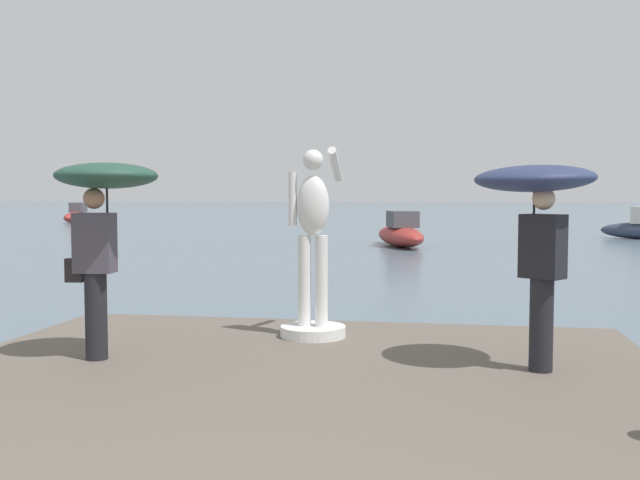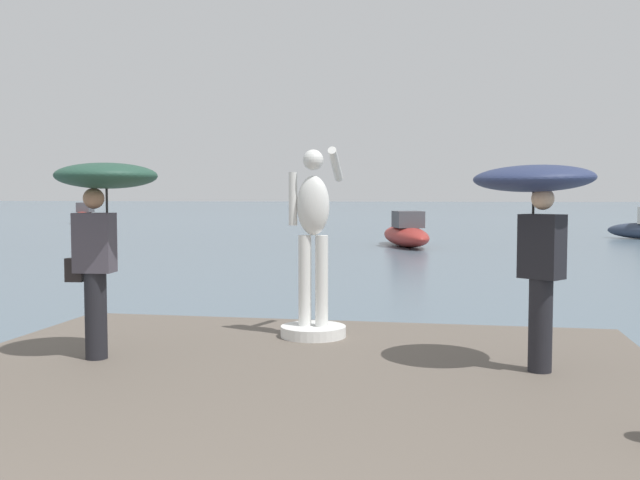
{
  "view_description": "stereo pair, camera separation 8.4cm",
  "coord_description": "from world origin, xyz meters",
  "px_view_note": "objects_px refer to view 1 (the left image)",
  "views": [
    {
      "loc": [
        1.37,
        -1.52,
        2.05
      ],
      "look_at": [
        0.0,
        6.48,
        1.55
      ],
      "focal_mm": 40.33,
      "sensor_mm": 36.0,
      "label": 1
    },
    {
      "loc": [
        1.46,
        -1.5,
        2.05
      ],
      "look_at": [
        0.0,
        6.48,
        1.55
      ],
      "focal_mm": 40.33,
      "sensor_mm": 36.0,
      "label": 2
    }
  ],
  "objects_px": {
    "statue_white_figure": "(313,261)",
    "boat_leftward": "(400,234)",
    "onlooker_right": "(536,202)",
    "boat_far": "(77,216)",
    "onlooker_left": "(103,203)",
    "boat_mid": "(640,228)"
  },
  "relations": [
    {
      "from": "statue_white_figure",
      "to": "boat_leftward",
      "type": "height_order",
      "value": "statue_white_figure"
    },
    {
      "from": "statue_white_figure",
      "to": "onlooker_right",
      "type": "xyz_separation_m",
      "value": [
        2.36,
        -1.19,
        0.7
      ]
    },
    {
      "from": "onlooker_right",
      "to": "boat_far",
      "type": "height_order",
      "value": "onlooker_right"
    },
    {
      "from": "onlooker_right",
      "to": "boat_leftward",
      "type": "bearing_deg",
      "value": 96.6
    },
    {
      "from": "onlooker_left",
      "to": "boat_far",
      "type": "distance_m",
      "value": 49.35
    },
    {
      "from": "boat_leftward",
      "to": "onlooker_right",
      "type": "bearing_deg",
      "value": -83.4
    },
    {
      "from": "boat_mid",
      "to": "boat_far",
      "type": "bearing_deg",
      "value": 158.75
    },
    {
      "from": "onlooker_right",
      "to": "boat_mid",
      "type": "distance_m",
      "value": 30.07
    },
    {
      "from": "boat_leftward",
      "to": "boat_mid",
      "type": "bearing_deg",
      "value": 31.93
    },
    {
      "from": "boat_far",
      "to": "boat_leftward",
      "type": "height_order",
      "value": "boat_far"
    },
    {
      "from": "onlooker_left",
      "to": "statue_white_figure",
      "type": "bearing_deg",
      "value": 38.45
    },
    {
      "from": "boat_mid",
      "to": "boat_far",
      "type": "distance_m",
      "value": 38.88
    },
    {
      "from": "statue_white_figure",
      "to": "onlooker_left",
      "type": "xyz_separation_m",
      "value": [
        -1.87,
        -1.48,
        0.69
      ]
    },
    {
      "from": "onlooker_right",
      "to": "boat_mid",
      "type": "height_order",
      "value": "onlooker_right"
    },
    {
      "from": "statue_white_figure",
      "to": "onlooker_left",
      "type": "bearing_deg",
      "value": -141.55
    },
    {
      "from": "boat_far",
      "to": "onlooker_right",
      "type": "bearing_deg",
      "value": -56.95
    },
    {
      "from": "statue_white_figure",
      "to": "boat_far",
      "type": "height_order",
      "value": "statue_white_figure"
    },
    {
      "from": "boat_far",
      "to": "boat_mid",
      "type": "bearing_deg",
      "value": -21.25
    },
    {
      "from": "boat_leftward",
      "to": "boat_far",
      "type": "bearing_deg",
      "value": 140.61
    },
    {
      "from": "onlooker_left",
      "to": "onlooker_right",
      "type": "height_order",
      "value": "onlooker_left"
    },
    {
      "from": "onlooker_right",
      "to": "boat_far",
      "type": "relative_size",
      "value": 0.43
    },
    {
      "from": "onlooker_right",
      "to": "statue_white_figure",
      "type": "bearing_deg",
      "value": 153.15
    }
  ]
}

